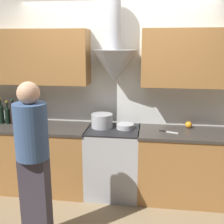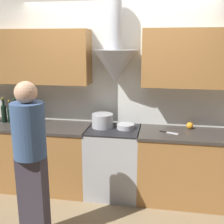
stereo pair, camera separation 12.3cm
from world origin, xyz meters
name	(u,v)px [view 2 (the right image)]	position (x,y,z in m)	size (l,w,h in m)	color
ground_plane	(108,207)	(0.00, 0.00, 0.00)	(12.00, 12.00, 0.00)	#847051
wall_back	(110,82)	(-0.09, 0.62, 1.48)	(8.40, 0.58, 2.60)	silver
counter_left	(33,156)	(-1.13, 0.35, 0.45)	(1.60, 0.62, 0.90)	#9E6B38
counter_right	(182,166)	(0.89, 0.35, 0.45)	(1.12, 0.62, 0.90)	#9E6B38
stove_range	(113,161)	(0.00, 0.36, 0.46)	(0.68, 0.60, 0.90)	#A8AAAF
wine_bottle_3	(4,112)	(-1.55, 0.41, 1.05)	(0.07, 0.07, 0.35)	black
wine_bottle_4	(10,114)	(-1.46, 0.42, 1.03)	(0.07, 0.07, 0.32)	black
wine_bottle_5	(15,113)	(-1.37, 0.41, 1.04)	(0.08, 0.08, 0.35)	black
wine_bottle_6	(22,114)	(-1.27, 0.40, 1.04)	(0.08, 0.08, 0.33)	black
wine_bottle_7	(29,114)	(-1.18, 0.40, 1.04)	(0.07, 0.07, 0.34)	black
stock_pot	(102,121)	(-0.15, 0.41, 0.99)	(0.28, 0.28, 0.18)	#A8AAAF
mixing_bowl	(126,126)	(0.15, 0.39, 0.93)	(0.22, 0.22, 0.06)	#A8AAAF
orange_fruit	(190,126)	(0.97, 0.53, 0.95)	(0.09, 0.09, 0.09)	orange
chefs_knife	(169,133)	(0.70, 0.31, 0.91)	(0.24, 0.12, 0.01)	silver
person_foreground_left	(31,157)	(-0.63, -0.71, 0.92)	(0.31, 0.31, 1.65)	#38333D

